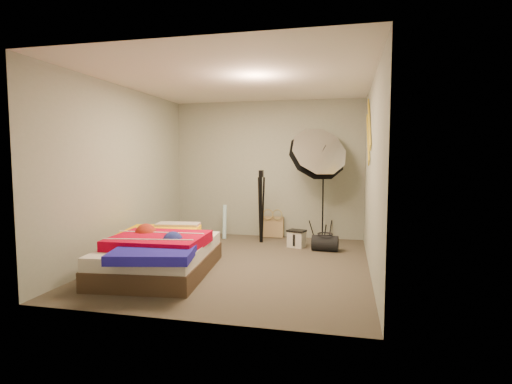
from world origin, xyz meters
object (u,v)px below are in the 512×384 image
(camera_case, at_px, (297,239))
(duffel_bag, at_px, (325,243))
(bed, at_px, (160,253))
(wrapping_roll, at_px, (225,222))
(photo_umbrella, at_px, (317,156))
(camera_tripod, at_px, (261,201))
(tote_bag, at_px, (273,227))

(camera_case, distance_m, duffel_bag, 0.50)
(duffel_bag, bearing_deg, bed, -135.84)
(wrapping_roll, relative_size, bed, 0.31)
(camera_case, height_order, duffel_bag, camera_case)
(duffel_bag, distance_m, photo_umbrella, 1.50)
(wrapping_roll, height_order, camera_tripod, camera_tripod)
(wrapping_roll, bearing_deg, bed, -93.98)
(duffel_bag, distance_m, bed, 2.61)
(wrapping_roll, distance_m, camera_tripod, 0.84)
(camera_tripod, bearing_deg, duffel_bag, -20.09)
(photo_umbrella, bearing_deg, bed, -128.71)
(tote_bag, height_order, wrapping_roll, wrapping_roll)
(duffel_bag, bearing_deg, camera_tripod, 163.98)
(wrapping_roll, distance_m, photo_umbrella, 2.03)
(tote_bag, distance_m, photo_umbrella, 1.56)
(bed, bearing_deg, camera_tripod, 67.31)
(tote_bag, relative_size, camera_tripod, 0.31)
(tote_bag, distance_m, camera_case, 0.89)
(tote_bag, xyz_separation_m, photo_umbrella, (0.81, -0.31, 1.30))
(wrapping_roll, xyz_separation_m, duffel_bag, (1.84, -0.58, -0.18))
(photo_umbrella, bearing_deg, duffel_bag, -71.63)
(bed, bearing_deg, tote_bag, 68.74)
(tote_bag, distance_m, wrapping_roll, 0.90)
(wrapping_roll, bearing_deg, tote_bag, 19.95)
(camera_case, bearing_deg, tote_bag, 145.14)
(wrapping_roll, bearing_deg, photo_umbrella, -0.28)
(tote_bag, relative_size, wrapping_roll, 0.63)
(photo_umbrella, bearing_deg, wrapping_roll, 179.72)
(tote_bag, distance_m, duffel_bag, 1.33)
(wrapping_roll, relative_size, camera_case, 2.34)
(wrapping_roll, bearing_deg, duffel_bag, -17.55)
(camera_case, distance_m, camera_tripod, 0.91)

